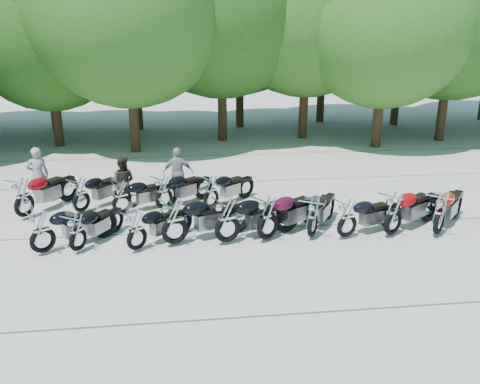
{
  "coord_description": "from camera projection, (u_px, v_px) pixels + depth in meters",
  "views": [
    {
      "loc": [
        -1.59,
        -11.61,
        5.46
      ],
      "look_at": [
        0.0,
        1.5,
        1.1
      ],
      "focal_mm": 38.0,
      "sensor_mm": 36.0,
      "label": 1
    }
  ],
  "objects": [
    {
      "name": "motorcycle_4",
      "position": [
        227.0,
        219.0,
        13.04
      ],
      "size": [
        2.63,
        1.62,
        1.43
      ],
      "primitive_type": null,
      "rotation": [
        0.0,
        0.0,
        1.94
      ],
      "color": "black",
      "rests_on": "ground"
    },
    {
      "name": "tree_3",
      "position": [
        126.0,
        3.0,
        21.04
      ],
      "size": [
        8.7,
        8.7,
        10.67
      ],
      "color": "#3A2614",
      "rests_on": "ground"
    },
    {
      "name": "tree_10",
      "position": [
        44.0,
        21.0,
        26.11
      ],
      "size": [
        7.78,
        7.78,
        9.55
      ],
      "color": "#3A2614",
      "rests_on": "ground"
    },
    {
      "name": "motorcycle_12",
      "position": [
        121.0,
        196.0,
        15.14
      ],
      "size": [
        2.18,
        1.52,
        1.19
      ],
      "primitive_type": null,
      "rotation": [
        0.0,
        0.0,
        2.03
      ],
      "color": "black",
      "rests_on": "ground"
    },
    {
      "name": "tree_7",
      "position": [
        456.0,
        3.0,
        23.21
      ],
      "size": [
        8.79,
        8.79,
        10.79
      ],
      "color": "#3A2614",
      "rests_on": "ground"
    },
    {
      "name": "tree_14",
      "position": [
        404.0,
        17.0,
        27.4
      ],
      "size": [
        8.02,
        8.02,
        9.84
      ],
      "color": "#3A2614",
      "rests_on": "ground"
    },
    {
      "name": "tree_2",
      "position": [
        47.0,
        28.0,
        22.44
      ],
      "size": [
        7.31,
        7.31,
        8.97
      ],
      "color": "#3A2614",
      "rests_on": "ground"
    },
    {
      "name": "motorcycle_6",
      "position": [
        313.0,
        216.0,
        13.44
      ],
      "size": [
        1.77,
        2.27,
        1.27
      ],
      "primitive_type": null,
      "rotation": [
        0.0,
        0.0,
        2.59
      ],
      "color": "black",
      "rests_on": "ground"
    },
    {
      "name": "motorcycle_11",
      "position": [
        81.0,
        194.0,
        15.24
      ],
      "size": [
        1.95,
        2.13,
        1.26
      ],
      "primitive_type": null,
      "rotation": [
        0.0,
        0.0,
        2.44
      ],
      "color": "black",
      "rests_on": "ground"
    },
    {
      "name": "rider_2",
      "position": [
        178.0,
        173.0,
        16.6
      ],
      "size": [
        1.0,
        0.44,
        1.69
      ],
      "primitive_type": "imported",
      "rotation": [
        0.0,
        0.0,
        3.11
      ],
      "color": "#99999B",
      "rests_on": "ground"
    },
    {
      "name": "tree_5",
      "position": [
        308.0,
        0.0,
        23.75
      ],
      "size": [
        9.04,
        9.04,
        11.1
      ],
      "color": "#3A2614",
      "rests_on": "ground"
    },
    {
      "name": "ground",
      "position": [
        247.0,
        252.0,
        12.83
      ],
      "size": [
        90.0,
        90.0,
        0.0
      ],
      "primitive_type": "plane",
      "color": "#A7A397",
      "rests_on": "ground"
    },
    {
      "name": "motorcycle_13",
      "position": [
        164.0,
        191.0,
        15.52
      ],
      "size": [
        2.15,
        1.88,
        1.25
      ],
      "primitive_type": null,
      "rotation": [
        0.0,
        0.0,
        2.23
      ],
      "color": "black",
      "rests_on": "ground"
    },
    {
      "name": "motorcycle_0",
      "position": [
        42.0,
        231.0,
        12.47
      ],
      "size": [
        2.27,
        1.86,
        1.29
      ],
      "primitive_type": null,
      "rotation": [
        0.0,
        0.0,
        2.17
      ],
      "color": "black",
      "rests_on": "ground"
    },
    {
      "name": "motorcycle_1",
      "position": [
        77.0,
        231.0,
        12.62
      ],
      "size": [
        1.6,
        2.07,
        1.16
      ],
      "primitive_type": null,
      "rotation": [
        0.0,
        0.0,
        2.59
      ],
      "color": "black",
      "rests_on": "ground"
    },
    {
      "name": "rider_1",
      "position": [
        123.0,
        182.0,
        15.81
      ],
      "size": [
        0.88,
        0.74,
        1.62
      ],
      "primitive_type": "imported",
      "rotation": [
        0.0,
        0.0,
        2.97
      ],
      "color": "black",
      "rests_on": "ground"
    },
    {
      "name": "motorcycle_9",
      "position": [
        440.0,
        212.0,
        13.57
      ],
      "size": [
        2.21,
        2.29,
        1.38
      ],
      "primitive_type": null,
      "rotation": [
        0.0,
        0.0,
        2.39
      ],
      "color": "#931205",
      "rests_on": "ground"
    },
    {
      "name": "motorcycle_14",
      "position": [
        211.0,
        191.0,
        15.57
      ],
      "size": [
        2.09,
        1.89,
        1.22
      ],
      "primitive_type": null,
      "rotation": [
        0.0,
        0.0,
        2.26
      ],
      "color": "black",
      "rests_on": "ground"
    },
    {
      "name": "motorcycle_10",
      "position": [
        23.0,
        196.0,
        14.8
      ],
      "size": [
        1.95,
        2.49,
        1.39
      ],
      "primitive_type": null,
      "rotation": [
        0.0,
        0.0,
        2.58
      ],
      "color": "maroon",
      "rests_on": "ground"
    },
    {
      "name": "tree_12",
      "position": [
        240.0,
        19.0,
        26.77
      ],
      "size": [
        7.88,
        7.88,
        9.67
      ],
      "color": "#3A2614",
      "rests_on": "ground"
    },
    {
      "name": "motorcycle_3",
      "position": [
        175.0,
        220.0,
        12.93
      ],
      "size": [
        2.63,
        1.67,
        1.43
      ],
      "primitive_type": null,
      "rotation": [
        0.0,
        0.0,
        1.96
      ],
      "color": "black",
      "rests_on": "ground"
    },
    {
      "name": "rider_0",
      "position": [
        38.0,
        175.0,
        16.15
      ],
      "size": [
        0.76,
        0.6,
        1.82
      ],
      "primitive_type": "imported",
      "rotation": [
        0.0,
        0.0,
        3.41
      ],
      "color": "gray",
      "rests_on": "ground"
    },
    {
      "name": "tree_13",
      "position": [
        325.0,
        14.0,
        28.18
      ],
      "size": [
        8.31,
        8.31,
        10.2
      ],
      "color": "#3A2614",
      "rests_on": "ground"
    },
    {
      "name": "tree_6",
      "position": [
        386.0,
        16.0,
        22.07
      ],
      "size": [
        8.0,
        8.0,
        9.82
      ],
      "color": "#3A2614",
      "rests_on": "ground"
    },
    {
      "name": "motorcycle_5",
      "position": [
        268.0,
        216.0,
        13.24
      ],
      "size": [
        2.49,
        2.03,
        1.41
      ],
      "primitive_type": null,
      "rotation": [
        0.0,
        0.0,
        2.17
      ],
      "color": "#3E081D",
      "rests_on": "ground"
    },
    {
      "name": "tree_11",
      "position": [
        133.0,
        24.0,
        26.17
      ],
      "size": [
        7.56,
        7.56,
        9.28
      ],
      "color": "#3A2614",
      "rests_on": "ground"
    },
    {
      "name": "motorcycle_2",
      "position": [
        136.0,
        230.0,
        12.65
      ],
      "size": [
        2.01,
        1.88,
        1.19
      ],
      "primitive_type": null,
      "rotation": [
        0.0,
        0.0,
        2.3
      ],
      "color": "black",
      "rests_on": "ground"
    },
    {
      "name": "motorcycle_7",
      "position": [
        347.0,
        217.0,
        13.41
      ],
      "size": [
        2.29,
        1.44,
        1.24
      ],
      "primitive_type": null,
      "rotation": [
        0.0,
        0.0,
        1.95
      ],
      "color": "black",
      "rests_on": "ground"
    },
    {
      "name": "motorcycle_8",
      "position": [
        394.0,
        212.0,
        13.53
      ],
      "size": [
        2.52,
        2.0,
        1.42
      ],
      "primitive_type": null,
      "rotation": [
        0.0,
        0.0,
        2.15
      ],
      "color": "#98050A",
      "rests_on": "ground"
    }
  ]
}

